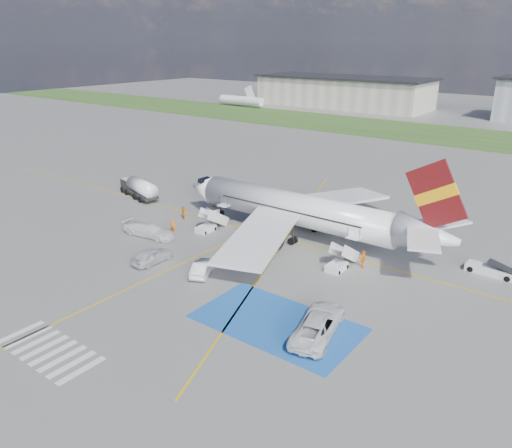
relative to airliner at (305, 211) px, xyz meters
The scene contains 21 objects.
ground 14.48m from the airliner, 96.14° to the right, with size 400.00×400.00×0.00m, color #60605E.
grass_strip 81.08m from the airliner, 91.06° to the left, with size 400.00×30.00×0.01m, color #2D4C1E.
taxiway_line_main 4.21m from the airliner, 126.97° to the right, with size 120.00×0.20×0.01m, color gold.
taxiway_line_cross 25.10m from the airliner, 105.17° to the right, with size 0.20×60.00×0.01m, color gold.
taxiway_line_diag 4.21m from the airliner, 126.97° to the right, with size 0.20×60.00×0.01m, color gold.
staging_box 20.19m from the airliner, 64.74° to the right, with size 14.00×8.00×0.01m, color #1B53A5.
crosswalk 32.35m from the airliner, 95.90° to the right, with size 9.00×4.00×0.01m.
terminal_west 129.04m from the airliner, 115.97° to the left, with size 60.00×22.00×10.00m, color #9C9686.
airliner is the anchor object (origin of this frame).
airstairs_fwd 12.52m from the airliner, 154.30° to the right, with size 1.90×5.20×3.60m.
airstairs_aft 9.59m from the airliner, 35.25° to the right, with size 1.90×5.20×3.60m.
fuel_tanker 28.93m from the airliner, behind, with size 9.02×4.55×2.98m.
gpu_cart 13.91m from the airliner, behind, with size 2.08×1.73×1.49m.
belt_loader 21.03m from the airliner, ahead, with size 5.15×2.03×1.53m.
car_silver_a 18.75m from the airliner, 119.70° to the right, with size 1.94×4.82×1.64m, color #B3B5BA.
car_silver_b 15.44m from the airliner, 101.19° to the right, with size 1.58×4.54×1.50m, color silver.
van_white_a 21.20m from the airliner, 54.98° to the right, with size 2.89×6.26×2.35m, color silver.
van_white_b 19.16m from the airliner, 144.13° to the right, with size 2.24×5.50×2.16m, color silver.
crew_fwd 16.49m from the airliner, 148.40° to the right, with size 0.68×0.45×1.87m, color orange.
crew_nose 17.20m from the airliner, 165.65° to the right, with size 0.86×0.67×1.77m, color orange.
crew_aft 10.36m from the airliner, 20.71° to the right, with size 1.14×0.47×1.94m, color orange.
Camera 1 is at (30.88, -34.43, 22.64)m, focal length 35.00 mm.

